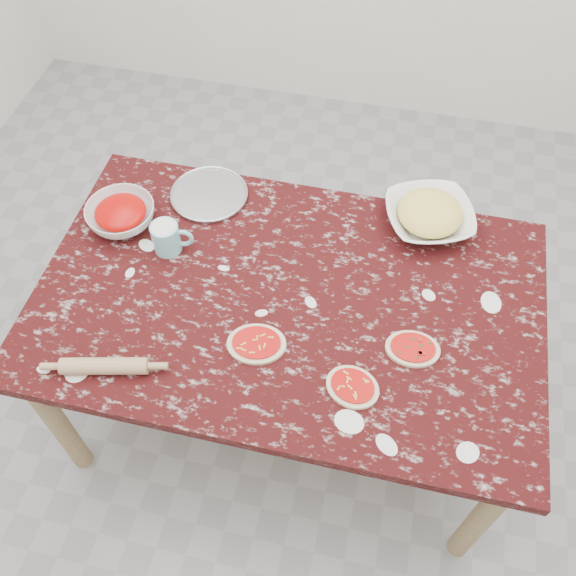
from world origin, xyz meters
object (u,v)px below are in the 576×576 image
at_px(flour_mug, 167,237).
at_px(rolling_pin, 104,366).
at_px(pizza_tray, 209,195).
at_px(worktable, 288,312).
at_px(cheese_bowl, 429,217).
at_px(sauce_bowl, 121,215).

bearing_deg(flour_mug, rolling_pin, -93.21).
xyz_separation_m(pizza_tray, flour_mug, (-0.06, -0.26, 0.05)).
bearing_deg(worktable, cheese_bowl, 45.78).
bearing_deg(cheese_bowl, worktable, -134.22).
relative_size(sauce_bowl, rolling_pin, 0.93).
bearing_deg(pizza_tray, rolling_pin, -96.41).
bearing_deg(pizza_tray, worktable, -44.67).
height_order(sauce_bowl, cheese_bowl, sauce_bowl).
height_order(worktable, sauce_bowl, sauce_bowl).
bearing_deg(flour_mug, worktable, -13.95).
bearing_deg(sauce_bowl, worktable, -16.16).
distance_m(worktable, rolling_pin, 0.60).
relative_size(cheese_bowl, rolling_pin, 1.16).
bearing_deg(flour_mug, pizza_tray, 77.87).
bearing_deg(rolling_pin, sauce_bowl, 106.87).
distance_m(flour_mug, rolling_pin, 0.48).
xyz_separation_m(flour_mug, rolling_pin, (-0.03, -0.48, -0.03)).
bearing_deg(cheese_bowl, flour_mug, -159.99).
distance_m(worktable, sauce_bowl, 0.66).
relative_size(pizza_tray, cheese_bowl, 0.93).
relative_size(worktable, rolling_pin, 6.35).
distance_m(cheese_bowl, flour_mug, 0.88).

